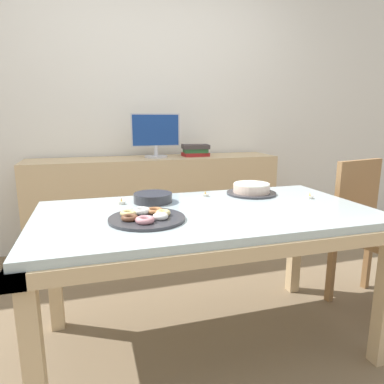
{
  "coord_description": "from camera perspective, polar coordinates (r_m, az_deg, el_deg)",
  "views": [
    {
      "loc": [
        -0.54,
        -1.56,
        1.2
      ],
      "look_at": [
        -0.03,
        0.16,
        0.81
      ],
      "focal_mm": 32.0,
      "sensor_mm": 36.0,
      "label": 1
    }
  ],
  "objects": [
    {
      "name": "cake_chocolate_round",
      "position": [
        2.09,
        9.88,
        0.45
      ],
      "size": [
        0.3,
        0.3,
        0.07
      ],
      "color": "#333338",
      "rests_on": "dining_table"
    },
    {
      "name": "plate_stack",
      "position": [
        1.88,
        -6.53,
        -0.95
      ],
      "size": [
        0.21,
        0.21,
        0.05
      ],
      "color": "#333338",
      "rests_on": "dining_table"
    },
    {
      "name": "tealight_right_edge",
      "position": [
        2.01,
        2.22,
        -0.46
      ],
      "size": [
        0.04,
        0.04,
        0.04
      ],
      "color": "silver",
      "rests_on": "dining_table"
    },
    {
      "name": "dining_table",
      "position": [
        1.74,
        2.48,
        -5.87
      ],
      "size": [
        1.69,
        0.89,
        0.75
      ],
      "color": "silver",
      "rests_on": "ground"
    },
    {
      "name": "wall_back",
      "position": [
        3.3,
        -7.32,
        13.78
      ],
      "size": [
        8.0,
        0.1,
        2.6
      ],
      "primitive_type": "cube",
      "color": "white",
      "rests_on": "ground"
    },
    {
      "name": "chair",
      "position": [
        2.48,
        27.57,
        -5.13
      ],
      "size": [
        0.5,
        0.5,
        0.94
      ],
      "color": "olive",
      "rests_on": "ground"
    },
    {
      "name": "tealight_centre",
      "position": [
        2.07,
        19.02,
        -0.76
      ],
      "size": [
        0.04,
        0.04,
        0.04
      ],
      "color": "silver",
      "rests_on": "dining_table"
    },
    {
      "name": "book_stack",
      "position": [
        3.11,
        0.58,
        6.99
      ],
      "size": [
        0.25,
        0.2,
        0.1
      ],
      "color": "maroon",
      "rests_on": "sideboard"
    },
    {
      "name": "computer_monitor",
      "position": [
        3.01,
        -6.07,
        9.34
      ],
      "size": [
        0.42,
        0.2,
        0.38
      ],
      "color": "silver",
      "rests_on": "sideboard"
    },
    {
      "name": "pastry_platter",
      "position": [
        1.56,
        -7.6,
        -4.16
      ],
      "size": [
        0.34,
        0.34,
        0.04
      ],
      "color": "#333338",
      "rests_on": "dining_table"
    },
    {
      "name": "tealight_near_cakes",
      "position": [
        1.86,
        -11.68,
        -1.7
      ],
      "size": [
        0.04,
        0.04,
        0.04
      ],
      "color": "silver",
      "rests_on": "dining_table"
    },
    {
      "name": "sideboard",
      "position": [
        3.1,
        -5.98,
        -2.24
      ],
      "size": [
        2.16,
        0.44,
        0.87
      ],
      "color": "#D1B284",
      "rests_on": "ground"
    },
    {
      "name": "ground_plane",
      "position": [
        2.05,
        2.3,
        -23.83
      ],
      "size": [
        12.0,
        12.0,
        0.0
      ],
      "primitive_type": "plane",
      "color": "#7A664C"
    }
  ]
}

